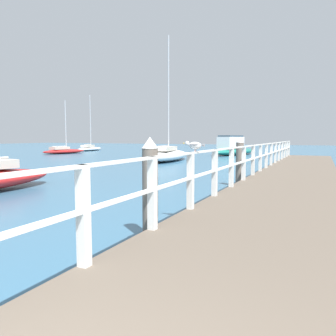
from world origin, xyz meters
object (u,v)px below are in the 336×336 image
Objects in this scene: boat_6 at (64,151)px; boat_1 at (233,148)px; boat_4 at (90,148)px; dock_piling_far at (240,162)px; dock_piling_near at (150,188)px; seagull_foreground at (195,145)px; boat_5 at (167,155)px.

boat_1 is at bearing 23.70° from boat_6.
boat_1 is 20.38m from boat_4.
dock_piling_far is 22.17m from boat_1.
boat_6 is at bearing -83.64° from boat_4.
dock_piling_near is at bearing -37.09° from boat_6.
boat_1 is at bearing 104.61° from dock_piling_far.
seagull_foreground is 27.85m from boat_1.
dock_piling_far is at bearing 119.84° from boat_1.
dock_piling_far is 0.19× the size of boat_5.
boat_1 reaches higher than dock_piling_near.
boat_5 is (-8.56, 16.68, -1.20)m from seagull_foreground.
boat_6 is (-23.89, 21.99, -1.37)m from seagull_foreground.
boat_5 reaches higher than dock_piling_near.
boat_4 is at bearing 8.87° from boat_1.
boat_6 is (-15.33, 5.31, -0.17)m from boat_5.
dock_piling_near is at bearing -90.00° from dock_piling_far.
seagull_foreground is at bearing -70.60° from boat_5.
dock_piling_far is 28.60m from boat_6.
boat_4 is (-20.25, 2.26, -0.33)m from boat_1.
boat_4 is at bearing 114.91° from boat_6.
seagull_foreground is 0.08× the size of boat_6.
seagull_foreground is at bearing -86.29° from dock_piling_far.
dock_piling_far is at bearing 90.00° from dock_piling_near.
boat_4 is at bearing 137.47° from dock_piling_far.
boat_6 is (-23.52, 16.26, -0.62)m from dock_piling_far.
boat_4 is 21.78m from boat_5.
boat_1 reaches higher than dock_piling_far.
boat_1 is 10.82m from boat_5.
seagull_foreground is 0.06× the size of boat_4.
boat_1 reaches higher than seagull_foreground.
dock_piling_near is 40.11m from boat_4.
boat_1 is 0.83× the size of boat_5.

